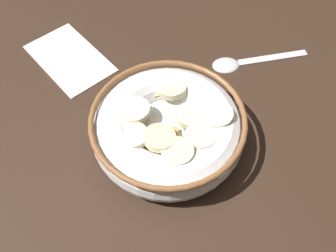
{
  "coord_description": "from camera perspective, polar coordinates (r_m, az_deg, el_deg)",
  "views": [
    {
      "loc": [
        21.21,
        -4.8,
        34.65
      ],
      "look_at": [
        0.0,
        0.0,
        3.0
      ],
      "focal_mm": 38.76,
      "sensor_mm": 36.0,
      "label": 1
    }
  ],
  "objects": [
    {
      "name": "spoon",
      "position": [
        0.49,
        11.3,
        9.93
      ],
      "size": [
        2.88,
        13.07,
        0.8
      ],
      "color": "silver",
      "rests_on": "ground_plane"
    },
    {
      "name": "folded_napkin",
      "position": [
        0.51,
        -15.24,
        10.29
      ],
      "size": [
        14.08,
        12.13,
        0.3
      ],
      "primitive_type": "cube",
      "rotation": [
        0.0,
        0.0,
        0.5
      ],
      "color": "white",
      "rests_on": "ground_plane"
    },
    {
      "name": "cereal_bowl",
      "position": [
        0.39,
        0.02,
        -0.38
      ],
      "size": [
        16.43,
        16.43,
        5.18
      ],
      "color": "white",
      "rests_on": "ground_plane"
    },
    {
      "name": "ground_plane",
      "position": [
        0.42,
        -0.0,
        -3.11
      ],
      "size": [
        114.86,
        114.86,
        2.0
      ],
      "primitive_type": "cube",
      "color": "#332116"
    }
  ]
}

